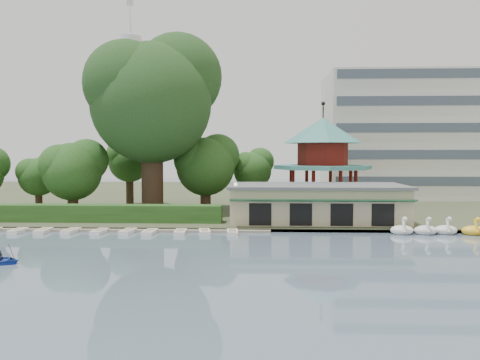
# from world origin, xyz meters

# --- Properties ---
(ground_plane) EXTENTS (220.00, 220.00, 0.00)m
(ground_plane) POSITION_xyz_m (0.00, 0.00, 0.00)
(ground_plane) COLOR slate
(ground_plane) RESTS_ON ground
(shore) EXTENTS (220.00, 70.00, 0.40)m
(shore) POSITION_xyz_m (0.00, 52.00, 0.20)
(shore) COLOR #424930
(shore) RESTS_ON ground
(embankment) EXTENTS (220.00, 0.60, 0.30)m
(embankment) POSITION_xyz_m (0.00, 17.30, 0.15)
(embankment) COLOR gray
(embankment) RESTS_ON ground
(dock) EXTENTS (34.00, 1.60, 0.24)m
(dock) POSITION_xyz_m (-12.00, 17.20, 0.12)
(dock) COLOR gray
(dock) RESTS_ON ground
(boathouse) EXTENTS (18.60, 9.39, 3.90)m
(boathouse) POSITION_xyz_m (10.00, 21.97, 2.37)
(boathouse) COLOR tan
(boathouse) RESTS_ON shore
(pavilion) EXTENTS (12.40, 12.40, 13.50)m
(pavilion) POSITION_xyz_m (12.00, 32.00, 7.48)
(pavilion) COLOR tan
(pavilion) RESTS_ON shore
(office_building) EXTENTS (38.00, 18.00, 20.00)m
(office_building) POSITION_xyz_m (32.67, 49.00, 9.73)
(office_building) COLOR silver
(office_building) RESTS_ON shore
(broadcast_tower) EXTENTS (8.00, 8.00, 96.00)m
(broadcast_tower) POSITION_xyz_m (-42.00, 140.00, 33.98)
(broadcast_tower) COLOR silver
(broadcast_tower) RESTS_ON ground
(hedge) EXTENTS (30.00, 2.00, 1.80)m
(hedge) POSITION_xyz_m (-15.00, 20.50, 1.30)
(hedge) COLOR #29551F
(hedge) RESTS_ON shore
(lamp_post) EXTENTS (0.36, 0.36, 4.28)m
(lamp_post) POSITION_xyz_m (1.50, 19.00, 3.34)
(lamp_post) COLOR black
(lamp_post) RESTS_ON shore
(big_tree) EXTENTS (15.87, 14.79, 22.02)m
(big_tree) POSITION_xyz_m (-8.80, 28.23, 14.71)
(big_tree) COLOR #3A281C
(big_tree) RESTS_ON shore
(small_trees) EXTENTS (39.05, 16.40, 9.80)m
(small_trees) POSITION_xyz_m (-12.83, 30.81, 6.03)
(small_trees) COLOR #3A281C
(small_trees) RESTS_ON shore
(moored_rowboats) EXTENTS (29.72, 2.70, 0.36)m
(moored_rowboats) POSITION_xyz_m (-12.82, 15.81, 0.18)
(moored_rowboats) COLOR white
(moored_rowboats) RESTS_ON ground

